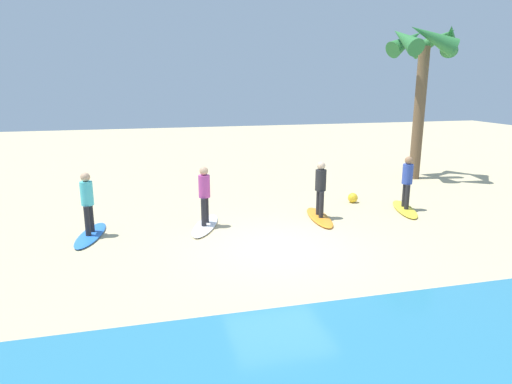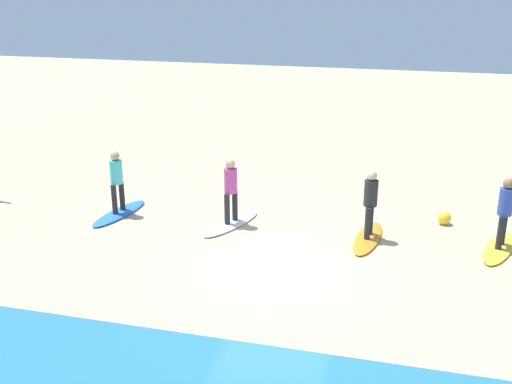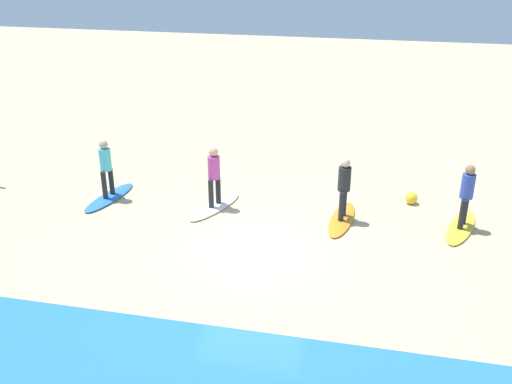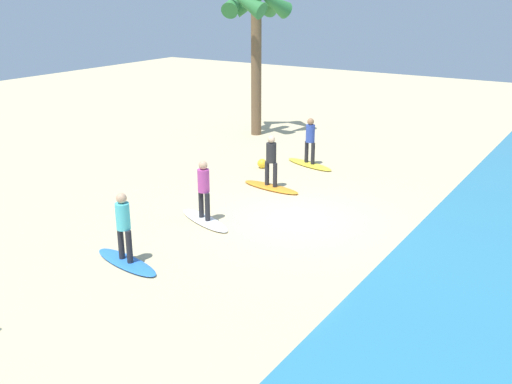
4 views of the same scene
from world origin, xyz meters
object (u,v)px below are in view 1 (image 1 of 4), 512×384
at_px(surfboard_white, 205,226).
at_px(surfer_blue, 87,199).
at_px(surfboard_orange, 319,217).
at_px(surfer_white, 204,191).
at_px(surfboard_blue, 91,235).
at_px(beach_ball, 353,198).
at_px(surfer_orange, 321,185).
at_px(surfer_yellow, 407,178).
at_px(surfboard_yellow, 405,209).
at_px(palm_tree, 424,54).

bearing_deg(surfboard_white, surfer_blue, -68.15).
xyz_separation_m(surfboard_orange, surfer_white, (3.41, -0.05, 0.99)).
bearing_deg(surfboard_blue, beach_ball, 110.59).
height_order(surfboard_orange, surfer_orange, surfer_orange).
bearing_deg(surfboard_white, surfer_yellow, 111.91).
height_order(surfer_orange, surfboard_blue, surfer_orange).
height_order(surfboard_yellow, surfer_white, surfer_white).
height_order(surfer_orange, surfer_white, same).
relative_size(surfboard_orange, beach_ball, 6.33).
bearing_deg(palm_tree, surfer_white, 24.78).
xyz_separation_m(surfer_yellow, surfboard_white, (6.37, 0.13, -0.99)).
relative_size(surfboard_blue, palm_tree, 0.33).
bearing_deg(surfboard_yellow, surfboard_blue, -71.45).
bearing_deg(palm_tree, surfboard_blue, 19.47).
bearing_deg(surfboard_blue, surfer_white, 101.68).
distance_m(surfer_yellow, surfboard_white, 6.45).
relative_size(surfboard_yellow, surfboard_orange, 1.00).
height_order(surfer_orange, palm_tree, palm_tree).
distance_m(surfboard_yellow, surfer_blue, 9.48).
xyz_separation_m(surfboard_yellow, surfboard_white, (6.37, 0.13, 0.00)).
bearing_deg(beach_ball, palm_tree, -145.10).
xyz_separation_m(surfboard_orange, palm_tree, (-6.01, -4.39, 4.98)).
distance_m(surfer_yellow, beach_ball, 1.94).
xyz_separation_m(surfer_yellow, beach_ball, (1.19, -1.27, -0.87)).
bearing_deg(surfer_white, surfer_orange, 179.22).
bearing_deg(surfer_blue, surfboard_white, -178.89).
relative_size(surfer_yellow, surfboard_blue, 0.78).
height_order(surfer_white, surfer_blue, same).
xyz_separation_m(surfboard_yellow, beach_ball, (1.19, -1.27, 0.12)).
bearing_deg(surfboard_yellow, surfboard_white, -71.43).
xyz_separation_m(surfer_blue, beach_ball, (-8.24, -1.46, -0.87)).
relative_size(surfer_yellow, surfboard_orange, 0.78).
distance_m(surfboard_yellow, palm_tree, 7.20).
relative_size(surfboard_white, surfboard_blue, 1.00).
distance_m(surfboard_yellow, surfboard_white, 6.37).
bearing_deg(palm_tree, surfer_orange, 36.18).
xyz_separation_m(surfer_yellow, surfer_white, (6.37, 0.13, 0.00)).
height_order(surfer_yellow, surfer_orange, same).
distance_m(surfboard_yellow, surfboard_orange, 2.97).
bearing_deg(surfer_white, surfboard_yellow, -178.83).
relative_size(surfer_orange, surfboard_white, 0.78).
relative_size(surfboard_orange, palm_tree, 0.33).
relative_size(surfer_white, surfboard_blue, 0.78).
distance_m(surfboard_orange, surfboard_blue, 6.46).
height_order(surfboard_orange, beach_ball, beach_ball).
relative_size(surfer_yellow, surfer_blue, 1.00).
bearing_deg(surfboard_blue, surfboard_orange, 100.68).
bearing_deg(surfer_white, surfboard_orange, 179.22).
distance_m(surfer_yellow, surfer_orange, 2.97).
height_order(surfer_orange, surfer_blue, same).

